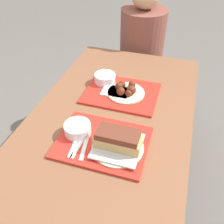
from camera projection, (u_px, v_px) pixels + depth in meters
The scene contains 15 objects.
ground_plane at pixel (110, 201), 1.65m from camera, with size 12.00×12.00×0.00m, color #605B56.
picnic_table at pixel (109, 135), 1.25m from camera, with size 0.77×1.41×0.73m.
picnic_bench_far at pixel (143, 81), 2.09m from camera, with size 0.73×0.28×0.44m.
tray_near at pixel (103, 142), 1.06m from camera, with size 0.38×0.29×0.01m.
tray_far at pixel (122, 93), 1.34m from camera, with size 0.38×0.29×0.01m.
bowl_coleslaw_near at pixel (78, 128), 1.08m from camera, with size 0.12×0.12×0.05m.
brisket_sandwich_plate at pixel (118, 142), 1.01m from camera, with size 0.22×0.22×0.09m.
plastic_fork_near at pixel (80, 143), 1.05m from camera, with size 0.02×0.17×0.00m.
plastic_knife_near at pixel (85, 145), 1.04m from camera, with size 0.04×0.17×0.00m.
plastic_spoon_near at pixel (76, 142), 1.05m from camera, with size 0.04×0.17×0.00m.
condiment_packet at pixel (112, 131), 1.10m from camera, with size 0.04×0.03×0.01m.
bowl_coleslaw_far at pixel (105, 78), 1.39m from camera, with size 0.12×0.12×0.05m.
wings_plate_far at pixel (126, 90), 1.31m from camera, with size 0.20×0.20×0.06m.
napkin_far at pixel (116, 92), 1.33m from camera, with size 0.14×0.10×0.01m.
person_seated_across at pixel (142, 38), 1.86m from camera, with size 0.33×0.33×0.71m.
Camera 1 is at (0.27, -0.84, 1.51)m, focal length 40.00 mm.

